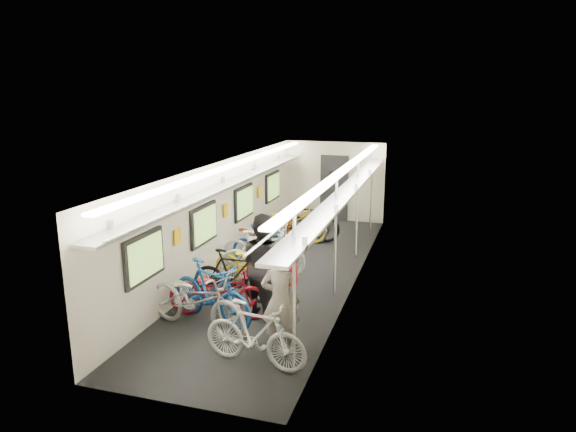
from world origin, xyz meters
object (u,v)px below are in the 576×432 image
Objects in this scene: bicycle_0 at (196,300)px; passenger_near at (281,301)px; backpack at (288,272)px; passenger_mid at (264,265)px; bicycle_1 at (211,292)px.

passenger_near is at bearing -83.53° from bicycle_0.
bicycle_0 is 1.26× the size of passenger_near.
passenger_near is 4.34× the size of backpack.
backpack is at bearing -168.61° from passenger_near.
passenger_near is 1.40m from passenger_mid.
backpack is at bearing -89.11° from bicycle_1.
bicycle_1 reaches higher than bicycle_0.
backpack is (1.65, -0.24, 0.74)m from bicycle_0.
passenger_mid is at bearing -29.73° from bicycle_1.
bicycle_1 is 1.02m from passenger_mid.
passenger_mid is at bearing -25.49° from bicycle_0.
bicycle_1 is at bearing 72.25° from passenger_mid.
bicycle_1 is 1.59m from passenger_near.
bicycle_0 is 1.32m from passenger_mid.
passenger_near is (1.54, -0.28, 0.28)m from bicycle_0.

